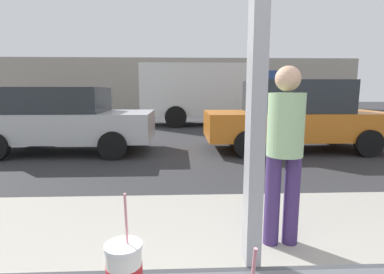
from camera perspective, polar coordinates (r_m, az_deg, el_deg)
ground_plane at (r=9.00m, az=-0.79°, el=-0.82°), size 60.00×60.00×0.00m
sidewalk_strip at (r=2.89m, az=3.07°, el=-21.83°), size 16.00×2.80×0.12m
building_facade_far at (r=24.06m, az=-1.84°, el=10.17°), size 28.00×1.20×4.04m
soda_cup_left at (r=0.93m, az=-12.97°, el=-24.04°), size 0.11×0.11×0.33m
parked_car_silver at (r=8.00m, az=-23.21°, el=3.20°), size 4.17×2.02×1.62m
parked_car_orange at (r=8.04m, az=19.27°, el=3.91°), size 4.59×1.95×1.79m
box_truck at (r=13.35m, az=3.46°, el=8.77°), size 6.15×2.44×2.65m
pedestrian at (r=2.75m, az=17.49°, el=-1.57°), size 0.32×0.32×1.63m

